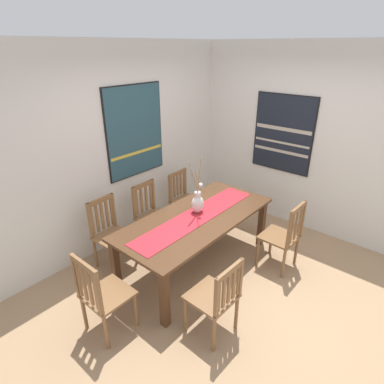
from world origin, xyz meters
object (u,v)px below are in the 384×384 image
(dining_table, at_px, (197,223))
(painting_on_side_wall, at_px, (283,134))
(chair_4, at_px, (284,235))
(centerpiece_vase, at_px, (198,202))
(chair_0, at_px, (151,214))
(chair_3, at_px, (102,294))
(chair_5, at_px, (110,232))
(chair_1, at_px, (184,198))
(chair_2, at_px, (217,296))
(painting_on_back_wall, at_px, (135,131))

(dining_table, relative_size, painting_on_side_wall, 1.81)
(chair_4, bearing_deg, centerpiece_vase, 122.90)
(chair_0, relative_size, chair_3, 0.98)
(centerpiece_vase, height_order, chair_5, centerpiece_vase)
(dining_table, height_order, chair_1, chair_1)
(chair_3, height_order, chair_4, chair_4)
(chair_4, xyz_separation_m, painting_on_side_wall, (1.16, 0.70, 0.94))
(chair_3, relative_size, painting_on_side_wall, 0.80)
(centerpiece_vase, relative_size, chair_5, 0.83)
(dining_table, bearing_deg, chair_0, 91.72)
(chair_5, bearing_deg, chair_3, -130.25)
(chair_0, xyz_separation_m, chair_4, (0.70, -1.66, 0.00))
(dining_table, distance_m, chair_0, 0.82)
(painting_on_side_wall, bearing_deg, chair_3, 177.24)
(chair_5, bearing_deg, chair_2, -90.63)
(chair_5, bearing_deg, chair_4, -51.28)
(dining_table, distance_m, chair_5, 1.10)
(chair_1, relative_size, chair_2, 1.01)
(centerpiece_vase, xyz_separation_m, painting_on_back_wall, (0.06, 1.17, 0.68))
(dining_table, relative_size, chair_4, 2.24)
(chair_0, relative_size, chair_1, 1.04)
(chair_0, distance_m, painting_on_side_wall, 2.30)
(dining_table, bearing_deg, chair_1, 50.34)
(centerpiece_vase, height_order, chair_4, centerpiece_vase)
(centerpiece_vase, xyz_separation_m, chair_2, (-0.79, -0.90, -0.40))
(chair_1, xyz_separation_m, chair_5, (-1.36, 0.04, 0.01))
(centerpiece_vase, height_order, painting_on_side_wall, painting_on_side_wall)
(chair_3, xyz_separation_m, chair_5, (0.72, 0.85, 0.00))
(dining_table, xyz_separation_m, painting_on_back_wall, (0.14, 1.23, 0.91))
(chair_2, height_order, painting_on_side_wall, painting_on_side_wall)
(chair_2, relative_size, painting_on_back_wall, 0.70)
(chair_0, bearing_deg, chair_3, -149.66)
(chair_0, distance_m, painting_on_back_wall, 1.16)
(chair_3, distance_m, painting_on_side_wall, 3.38)
(dining_table, relative_size, painting_on_back_wall, 1.68)
(centerpiece_vase, height_order, chair_2, centerpiece_vase)
(chair_3, height_order, painting_on_side_wall, painting_on_side_wall)
(chair_3, bearing_deg, centerpiece_vase, 2.16)
(centerpiece_vase, xyz_separation_m, chair_5, (-0.77, 0.79, -0.38))
(painting_on_back_wall, bearing_deg, chair_4, -75.75)
(chair_3, xyz_separation_m, painting_on_back_wall, (1.55, 1.23, 1.07))
(dining_table, relative_size, chair_0, 2.30)
(chair_1, distance_m, painting_on_side_wall, 1.78)
(chair_5, bearing_deg, centerpiece_vase, -45.58)
(painting_on_back_wall, relative_size, painting_on_side_wall, 1.08)
(chair_0, xyz_separation_m, chair_2, (-0.68, -1.65, -0.01))
(chair_0, xyz_separation_m, painting_on_back_wall, (0.17, 0.42, 1.07))
(chair_3, bearing_deg, painting_on_side_wall, -2.76)
(chair_4, height_order, chair_5, chair_4)
(dining_table, xyz_separation_m, chair_2, (-0.71, -0.84, -0.17))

